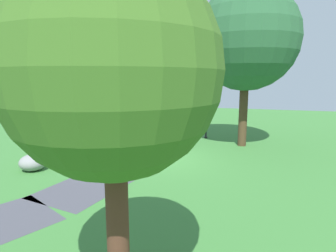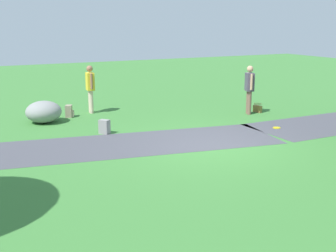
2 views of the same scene
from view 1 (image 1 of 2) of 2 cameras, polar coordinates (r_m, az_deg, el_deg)
name	(u,v)px [view 1 (image 1 of 2)]	position (r m, az deg, el deg)	size (l,w,h in m)	color
ground_plane	(163,158)	(13.49, -0.96, -6.58)	(48.00, 48.00, 0.00)	#3B7835
footpath_segment_near	(184,134)	(19.22, 3.30, -1.64)	(8.01, 2.38, 0.01)	#46464F
footpath_segment_mid	(125,168)	(12.15, -8.80, -8.53)	(8.29, 3.69, 0.01)	#46464F
large_shade_tree	(246,39)	(16.19, 15.79, 16.76)	(5.58, 5.58, 8.68)	#483420
young_tree_near_path	(113,73)	(3.95, -11.28, 10.63)	(3.04, 3.04, 5.41)	#512E21
lamp_post	(207,104)	(17.73, 7.91, 4.39)	(0.28, 0.28, 3.50)	black
lawn_boulder	(33,162)	(12.95, -25.92, -6.71)	(1.45, 1.44, 0.68)	gray
woman_with_handbag	(136,125)	(17.16, -6.51, 0.15)	(0.35, 0.49, 1.65)	brown
man_near_boulder	(46,138)	(14.61, -23.65, -2.33)	(0.27, 0.52, 1.63)	beige
handbag_on_grass	(138,137)	(17.77, -6.16, -2.17)	(0.32, 0.34, 0.31)	olive
backpack_by_boulder	(41,159)	(13.93, -24.65, -6.13)	(0.33, 0.34, 0.40)	gray
spare_backpack_on_lawn	(96,162)	(12.61, -14.61, -7.16)	(0.35, 0.35, 0.40)	gray
frisbee_on_grass	(166,144)	(16.16, -0.45, -3.78)	(0.22, 0.22, 0.02)	#D7C00F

